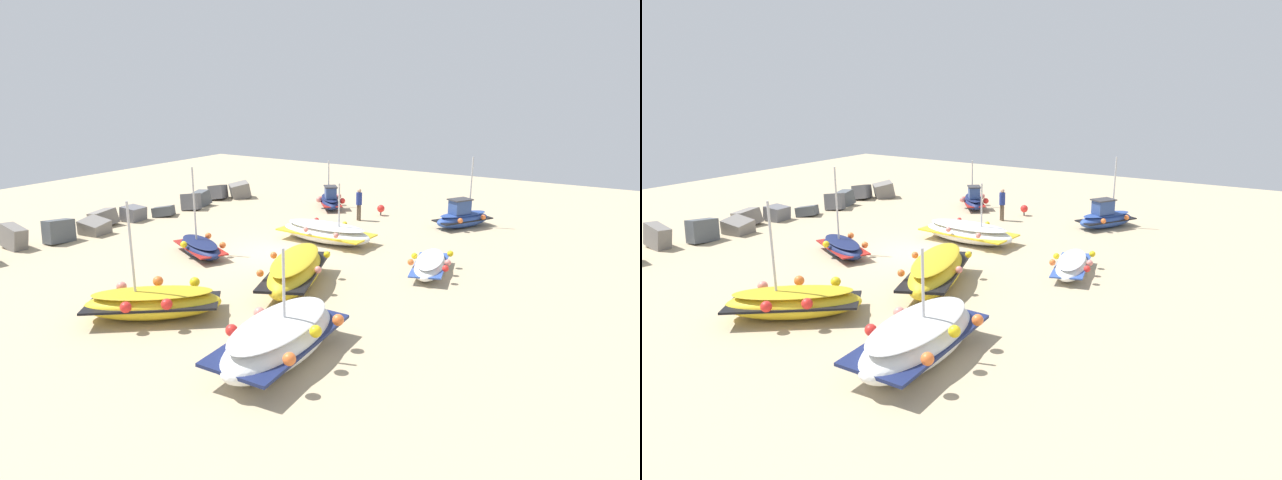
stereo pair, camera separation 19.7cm
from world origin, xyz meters
The scene contains 12 objects.
ground_plane centered at (0.00, 0.00, 0.00)m, with size 48.97×48.97×0.00m, color tan.
fishing_boat_0 centered at (2.75, -1.20, 0.47)m, with size 2.38×4.71×2.84m.
fishing_boat_1 centered at (1.09, -6.95, 0.36)m, with size 3.53×1.99×0.75m.
fishing_boat_2 centered at (-7.70, -6.11, 0.64)m, with size 4.82×2.64×3.13m.
fishing_boat_3 centered at (-2.95, -3.37, 0.65)m, with size 5.02×3.21×1.25m.
fishing_boat_4 centered at (8.98, 2.29, 0.45)m, with size 3.04×2.72×2.73m.
fishing_boat_5 centered at (-1.86, 2.33, 0.36)m, with size 2.49×3.54×3.77m.
fishing_boat_6 centered at (8.73, -5.75, 0.51)m, with size 3.37×2.58×3.59m.
fishing_boat_7 centered at (-7.50, -1.02, 0.50)m, with size 4.08×4.51×3.86m.
person_walking centered at (7.20, -0.58, 1.00)m, with size 0.32×0.32×1.74m.
breakwater_rocks centered at (0.43, 9.37, 0.43)m, with size 18.49×2.94×1.31m.
mooring_buoy_0 centered at (8.85, -1.08, 0.39)m, with size 0.42×0.42×0.60m.
Camera 2 is at (-18.64, -14.38, 7.31)m, focal length 31.48 mm.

